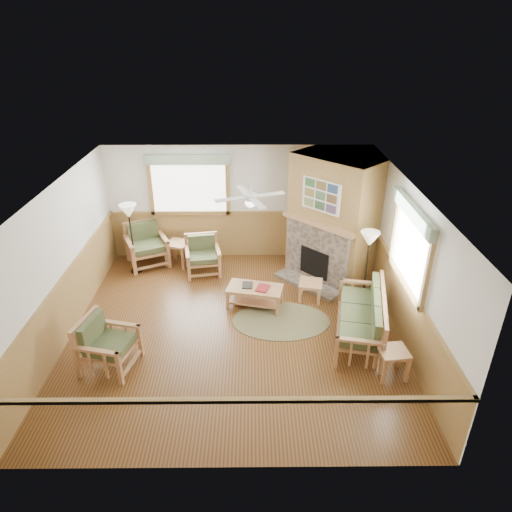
{
  "coord_description": "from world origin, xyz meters",
  "views": [
    {
      "loc": [
        0.34,
        -6.96,
        5.11
      ],
      "look_at": [
        0.4,
        0.7,
        1.15
      ],
      "focal_mm": 32.0,
      "sensor_mm": 36.0,
      "label": 1
    }
  ],
  "objects_px": {
    "armchair_back_right": "(203,256)",
    "armchair_left": "(108,344)",
    "end_table_chairs": "(179,253)",
    "coffee_table": "(255,297)",
    "floor_lamp_right": "(366,269)",
    "end_table_sofa": "(392,363)",
    "floor_lamp_left": "(132,239)",
    "sofa": "(360,316)",
    "armchair_back_left": "(147,245)",
    "footstool": "(310,291)"
  },
  "relations": [
    {
      "from": "end_table_chairs",
      "to": "armchair_back_right",
      "type": "bearing_deg",
      "value": -32.78
    },
    {
      "from": "sofa",
      "to": "floor_lamp_left",
      "type": "distance_m",
      "value": 5.2
    },
    {
      "from": "sofa",
      "to": "floor_lamp_left",
      "type": "height_order",
      "value": "floor_lamp_left"
    },
    {
      "from": "coffee_table",
      "to": "sofa",
      "type": "bearing_deg",
      "value": -15.88
    },
    {
      "from": "floor_lamp_right",
      "to": "armchair_back_right",
      "type": "bearing_deg",
      "value": 158.08
    },
    {
      "from": "end_table_chairs",
      "to": "coffee_table",
      "type": "bearing_deg",
      "value": -45.36
    },
    {
      "from": "coffee_table",
      "to": "end_table_chairs",
      "type": "bearing_deg",
      "value": 147.42
    },
    {
      "from": "armchair_back_left",
      "to": "floor_lamp_right",
      "type": "xyz_separation_m",
      "value": [
        4.67,
        -1.75,
        0.32
      ]
    },
    {
      "from": "floor_lamp_left",
      "to": "floor_lamp_right",
      "type": "bearing_deg",
      "value": -15.85
    },
    {
      "from": "end_table_sofa",
      "to": "footstool",
      "type": "bearing_deg",
      "value": 114.38
    },
    {
      "from": "armchair_back_right",
      "to": "end_table_chairs",
      "type": "height_order",
      "value": "armchair_back_right"
    },
    {
      "from": "armchair_back_left",
      "to": "end_table_sofa",
      "type": "xyz_separation_m",
      "value": [
        4.67,
        -3.85,
        -0.23
      ]
    },
    {
      "from": "sofa",
      "to": "armchair_back_right",
      "type": "xyz_separation_m",
      "value": [
        -3.02,
        2.42,
        -0.03
      ]
    },
    {
      "from": "sofa",
      "to": "end_table_chairs",
      "type": "distance_m",
      "value": 4.59
    },
    {
      "from": "armchair_back_right",
      "to": "armchair_left",
      "type": "height_order",
      "value": "armchair_left"
    },
    {
      "from": "sofa",
      "to": "armchair_left",
      "type": "bearing_deg",
      "value": -67.85
    },
    {
      "from": "armchair_back_right",
      "to": "end_table_chairs",
      "type": "distance_m",
      "value": 0.73
    },
    {
      "from": "end_table_chairs",
      "to": "end_table_sofa",
      "type": "bearing_deg",
      "value": -44.21
    },
    {
      "from": "armchair_back_right",
      "to": "end_table_sofa",
      "type": "bearing_deg",
      "value": -56.3
    },
    {
      "from": "sofa",
      "to": "armchair_back_right",
      "type": "relative_size",
      "value": 2.32
    },
    {
      "from": "armchair_left",
      "to": "floor_lamp_left",
      "type": "xyz_separation_m",
      "value": [
        -0.32,
        3.22,
        0.37
      ]
    },
    {
      "from": "floor_lamp_right",
      "to": "end_table_sofa",
      "type": "bearing_deg",
      "value": -90.0
    },
    {
      "from": "armchair_back_right",
      "to": "armchair_left",
      "type": "bearing_deg",
      "value": -121.47
    },
    {
      "from": "footstool",
      "to": "floor_lamp_left",
      "type": "distance_m",
      "value": 4.08
    },
    {
      "from": "armchair_back_right",
      "to": "coffee_table",
      "type": "xyz_separation_m",
      "value": [
        1.16,
        -1.4,
        -0.2
      ]
    },
    {
      "from": "end_table_chairs",
      "to": "floor_lamp_right",
      "type": "xyz_separation_m",
      "value": [
        3.94,
        -1.73,
        0.52
      ]
    },
    {
      "from": "end_table_chairs",
      "to": "armchair_back_left",
      "type": "bearing_deg",
      "value": 178.59
    },
    {
      "from": "coffee_table",
      "to": "floor_lamp_right",
      "type": "distance_m",
      "value": 2.25
    },
    {
      "from": "armchair_back_left",
      "to": "floor_lamp_right",
      "type": "height_order",
      "value": "floor_lamp_right"
    },
    {
      "from": "armchair_back_right",
      "to": "coffee_table",
      "type": "relative_size",
      "value": 0.78
    },
    {
      "from": "armchair_back_right",
      "to": "armchair_left",
      "type": "xyz_separation_m",
      "value": [
        -1.23,
        -3.18,
        0.03
      ]
    },
    {
      "from": "armchair_left",
      "to": "end_table_sofa",
      "type": "height_order",
      "value": "armchair_left"
    },
    {
      "from": "coffee_table",
      "to": "footstool",
      "type": "xyz_separation_m",
      "value": [
        1.14,
        0.24,
        -0.02
      ]
    },
    {
      "from": "coffee_table",
      "to": "floor_lamp_left",
      "type": "height_order",
      "value": "floor_lamp_left"
    },
    {
      "from": "coffee_table",
      "to": "armchair_left",
      "type": "bearing_deg",
      "value": -130.54
    },
    {
      "from": "footstool",
      "to": "floor_lamp_left",
      "type": "relative_size",
      "value": 0.28
    },
    {
      "from": "armchair_left",
      "to": "footstool",
      "type": "xyz_separation_m",
      "value": [
        3.52,
        2.02,
        -0.25
      ]
    },
    {
      "from": "sofa",
      "to": "footstool",
      "type": "distance_m",
      "value": 1.48
    },
    {
      "from": "sofa",
      "to": "coffee_table",
      "type": "height_order",
      "value": "sofa"
    },
    {
      "from": "armchair_back_left",
      "to": "coffee_table",
      "type": "bearing_deg",
      "value": -60.9
    },
    {
      "from": "armchair_back_left",
      "to": "end_table_chairs",
      "type": "distance_m",
      "value": 0.75
    },
    {
      "from": "armchair_back_left",
      "to": "end_table_sofa",
      "type": "height_order",
      "value": "armchair_back_left"
    },
    {
      "from": "sofa",
      "to": "floor_lamp_right",
      "type": "xyz_separation_m",
      "value": [
        0.31,
        1.08,
        0.36
      ]
    },
    {
      "from": "armchair_left",
      "to": "floor_lamp_left",
      "type": "relative_size",
      "value": 0.55
    },
    {
      "from": "end_table_chairs",
      "to": "floor_lamp_right",
      "type": "bearing_deg",
      "value": -23.73
    },
    {
      "from": "armchair_left",
      "to": "end_table_chairs",
      "type": "distance_m",
      "value": 3.63
    },
    {
      "from": "armchair_back_left",
      "to": "floor_lamp_right",
      "type": "relative_size",
      "value": 0.6
    },
    {
      "from": "armchair_back_left",
      "to": "end_table_sofa",
      "type": "distance_m",
      "value": 6.06
    },
    {
      "from": "armchair_back_right",
      "to": "floor_lamp_left",
      "type": "relative_size",
      "value": 0.51
    },
    {
      "from": "sofa",
      "to": "armchair_back_right",
      "type": "distance_m",
      "value": 3.87
    }
  ]
}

